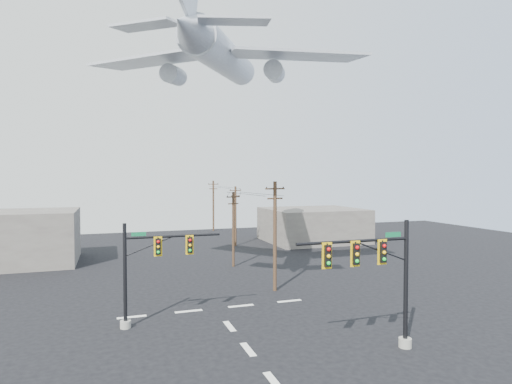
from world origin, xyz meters
name	(u,v)px	position (x,y,z in m)	size (l,w,h in m)	color
ground	(273,381)	(0.00, 0.00, 0.00)	(120.00, 120.00, 0.00)	black
lane_markings	(241,341)	(0.00, 5.33, 0.01)	(14.00, 21.20, 0.01)	white
signal_mast_near	(381,278)	(6.94, 1.31, 4.17)	(7.26, 0.81, 7.37)	gray
signal_mast_far	(147,271)	(-5.12, 9.81, 3.67)	(6.62, 0.75, 6.84)	gray
utility_pole_a	(275,234)	(6.05, 15.26, 4.94)	(1.88, 0.47, 9.45)	#4C3020
utility_pole_b	(233,228)	(5.38, 26.02, 4.29)	(1.62, 0.59, 8.20)	#4C3020
utility_pole_c	(235,215)	(9.55, 39.61, 4.45)	(1.74, 0.30, 8.50)	#4C3020
utility_pole_d	(213,205)	(10.47, 57.38, 4.79)	(1.89, 0.40, 9.16)	#4C3020
power_lines	(232,190)	(8.08, 36.27, 8.03)	(6.70, 42.12, 0.48)	black
airliner	(224,58)	(2.04, 17.12, 20.05)	(22.14, 24.25, 6.74)	silver
building_right	(313,225)	(22.00, 40.00, 2.50)	(14.00, 12.00, 5.00)	slate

